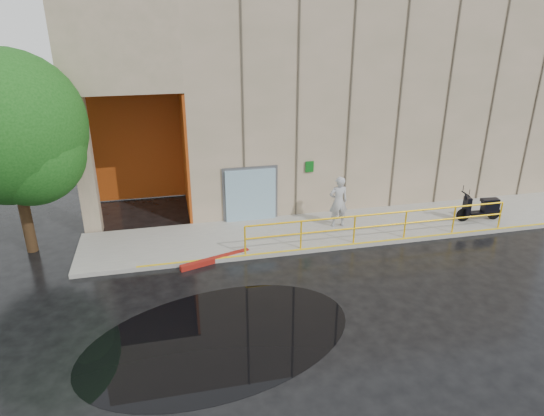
# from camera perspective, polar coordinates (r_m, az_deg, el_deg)

# --- Properties ---
(ground) EXTENTS (120.00, 120.00, 0.00)m
(ground) POSITION_cam_1_polar(r_m,az_deg,el_deg) (13.63, 1.29, -11.85)
(ground) COLOR black
(ground) RESTS_ON ground
(sidewalk) EXTENTS (20.00, 3.00, 0.15)m
(sidewalk) POSITION_cam_1_polar(r_m,az_deg,el_deg) (18.47, 10.01, -2.20)
(sidewalk) COLOR gray
(sidewalk) RESTS_ON ground
(building) EXTENTS (20.00, 10.17, 8.00)m
(building) POSITION_cam_1_polar(r_m,az_deg,el_deg) (23.52, 7.16, 13.83)
(building) COLOR gray
(building) RESTS_ON ground
(guardrail) EXTENTS (9.56, 0.06, 1.03)m
(guardrail) POSITION_cam_1_polar(r_m,az_deg,el_deg) (17.20, 12.60, -2.11)
(guardrail) COLOR yellow
(guardrail) RESTS_ON sidewalk
(person) EXTENTS (0.71, 0.47, 1.94)m
(person) POSITION_cam_1_polar(r_m,az_deg,el_deg) (17.89, 7.82, 0.74)
(person) COLOR #A9AAAE
(person) RESTS_ON sidewalk
(scooter) EXTENTS (1.79, 0.69, 1.36)m
(scooter) POSITION_cam_1_polar(r_m,az_deg,el_deg) (19.92, 23.41, 0.76)
(scooter) COLOR black
(scooter) RESTS_ON sidewalk
(red_curb) EXTENTS (2.34, 0.90, 0.18)m
(red_curb) POSITION_cam_1_polar(r_m,az_deg,el_deg) (15.98, -6.67, -6.04)
(red_curb) COLOR maroon
(red_curb) RESTS_ON ground
(puddle) EXTENTS (7.87, 5.90, 0.01)m
(puddle) POSITION_cam_1_polar(r_m,az_deg,el_deg) (12.69, -6.19, -14.93)
(puddle) COLOR black
(puddle) RESTS_ON ground
(tree_near) EXTENTS (4.81, 4.81, 6.68)m
(tree_near) POSITION_cam_1_polar(r_m,az_deg,el_deg) (17.12, -28.19, 7.69)
(tree_near) COLOR black
(tree_near) RESTS_ON ground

